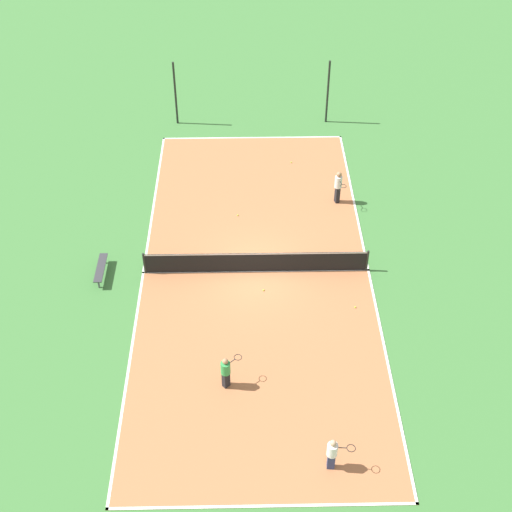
{
  "coord_description": "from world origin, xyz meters",
  "views": [
    {
      "loc": [
        -0.44,
        -23.48,
        20.86
      ],
      "look_at": [
        0.0,
        0.0,
        0.9
      ],
      "focal_mm": 50.0,
      "sensor_mm": 36.0,
      "label": 1
    }
  ],
  "objects_px": {
    "bench": "(101,268)",
    "fence_post_back_right": "(328,92)",
    "tennis_ball_left_sideline": "(264,290)",
    "player_far_white": "(338,185)",
    "tennis_ball_near_net": "(291,162)",
    "tennis_ball_midcourt": "(238,215)",
    "player_far_green": "(226,371)",
    "tennis_ball_far_baseline": "(355,307)",
    "player_near_white": "(332,453)",
    "fence_post_back_left": "(175,93)",
    "tennis_net": "(256,262)"
  },
  "relations": [
    {
      "from": "player_far_green",
      "to": "fence_post_back_right",
      "type": "relative_size",
      "value": 0.39
    },
    {
      "from": "bench",
      "to": "tennis_ball_far_baseline",
      "type": "distance_m",
      "value": 11.09
    },
    {
      "from": "bench",
      "to": "player_far_white",
      "type": "relative_size",
      "value": 1.09
    },
    {
      "from": "bench",
      "to": "tennis_ball_far_baseline",
      "type": "xyz_separation_m",
      "value": [
        10.85,
        -2.28,
        -0.34
      ]
    },
    {
      "from": "tennis_net",
      "to": "bench",
      "type": "relative_size",
      "value": 5.16
    },
    {
      "from": "player_near_white",
      "to": "player_far_white",
      "type": "bearing_deg",
      "value": 87.16
    },
    {
      "from": "fence_post_back_right",
      "to": "tennis_ball_midcourt",
      "type": "bearing_deg",
      "value": -119.58
    },
    {
      "from": "player_far_green",
      "to": "tennis_ball_left_sideline",
      "type": "relative_size",
      "value": 21.47
    },
    {
      "from": "tennis_net",
      "to": "player_near_white",
      "type": "distance_m",
      "value": 10.2
    },
    {
      "from": "tennis_ball_near_net",
      "to": "tennis_net",
      "type": "bearing_deg",
      "value": -103.25
    },
    {
      "from": "tennis_ball_left_sideline",
      "to": "player_far_white",
      "type": "bearing_deg",
      "value": 59.17
    },
    {
      "from": "bench",
      "to": "player_near_white",
      "type": "relative_size",
      "value": 1.31
    },
    {
      "from": "bench",
      "to": "fence_post_back_right",
      "type": "height_order",
      "value": "fence_post_back_right"
    },
    {
      "from": "bench",
      "to": "player_far_white",
      "type": "distance_m",
      "value": 12.07
    },
    {
      "from": "tennis_ball_near_net",
      "to": "tennis_ball_left_sideline",
      "type": "bearing_deg",
      "value": -99.95
    },
    {
      "from": "tennis_ball_near_net",
      "to": "tennis_ball_midcourt",
      "type": "relative_size",
      "value": 1.0
    },
    {
      "from": "player_far_green",
      "to": "player_near_white",
      "type": "xyz_separation_m",
      "value": [
        3.54,
        -3.54,
        -0.0
      ]
    },
    {
      "from": "player_far_green",
      "to": "player_near_white",
      "type": "relative_size",
      "value": 1.0
    },
    {
      "from": "tennis_ball_left_sideline",
      "to": "tennis_ball_near_net",
      "type": "bearing_deg",
      "value": 80.05
    },
    {
      "from": "tennis_net",
      "to": "player_far_white",
      "type": "bearing_deg",
      "value": 51.25
    },
    {
      "from": "tennis_ball_midcourt",
      "to": "fence_post_back_right",
      "type": "xyz_separation_m",
      "value": [
        5.11,
        9.01,
        1.82
      ]
    },
    {
      "from": "player_far_white",
      "to": "tennis_ball_midcourt",
      "type": "distance_m",
      "value": 5.12
    },
    {
      "from": "bench",
      "to": "player_near_white",
      "type": "distance_m",
      "value": 13.39
    },
    {
      "from": "fence_post_back_left",
      "to": "tennis_net",
      "type": "bearing_deg",
      "value": -71.78
    },
    {
      "from": "bench",
      "to": "player_far_green",
      "type": "height_order",
      "value": "player_far_green"
    },
    {
      "from": "tennis_ball_midcourt",
      "to": "fence_post_back_right",
      "type": "height_order",
      "value": "fence_post_back_right"
    },
    {
      "from": "player_far_green",
      "to": "tennis_ball_far_baseline",
      "type": "bearing_deg",
      "value": -3.88
    },
    {
      "from": "fence_post_back_right",
      "to": "tennis_net",
      "type": "bearing_deg",
      "value": -108.22
    },
    {
      "from": "player_far_green",
      "to": "tennis_ball_midcourt",
      "type": "relative_size",
      "value": 21.47
    },
    {
      "from": "tennis_ball_far_baseline",
      "to": "fence_post_back_left",
      "type": "relative_size",
      "value": 0.02
    },
    {
      "from": "tennis_ball_far_baseline",
      "to": "fence_post_back_right",
      "type": "bearing_deg",
      "value": 89.2
    },
    {
      "from": "tennis_net",
      "to": "tennis_ball_far_baseline",
      "type": "distance_m",
      "value": 4.75
    },
    {
      "from": "bench",
      "to": "player_near_white",
      "type": "bearing_deg",
      "value": -137.26
    },
    {
      "from": "player_far_white",
      "to": "tennis_net",
      "type": "bearing_deg",
      "value": -54.3
    },
    {
      "from": "player_near_white",
      "to": "fence_post_back_right",
      "type": "bearing_deg",
      "value": 89.01
    },
    {
      "from": "player_far_green",
      "to": "player_far_white",
      "type": "relative_size",
      "value": 0.83
    },
    {
      "from": "player_far_white",
      "to": "tennis_ball_left_sideline",
      "type": "relative_size",
      "value": 25.75
    },
    {
      "from": "bench",
      "to": "fence_post_back_left",
      "type": "distance_m",
      "value": 13.48
    },
    {
      "from": "bench",
      "to": "tennis_net",
      "type": "bearing_deg",
      "value": -89.16
    },
    {
      "from": "tennis_net",
      "to": "tennis_ball_midcourt",
      "type": "xyz_separation_m",
      "value": [
        -0.81,
        4.06,
        -0.51
      ]
    },
    {
      "from": "player_near_white",
      "to": "tennis_ball_midcourt",
      "type": "bearing_deg",
      "value": 106.55
    },
    {
      "from": "tennis_net",
      "to": "tennis_ball_midcourt",
      "type": "distance_m",
      "value": 4.17
    },
    {
      "from": "fence_post_back_left",
      "to": "player_far_green",
      "type": "bearing_deg",
      "value": -81.0
    },
    {
      "from": "tennis_ball_near_net",
      "to": "tennis_ball_far_baseline",
      "type": "height_order",
      "value": "same"
    },
    {
      "from": "player_near_white",
      "to": "tennis_ball_far_baseline",
      "type": "bearing_deg",
      "value": 80.78
    },
    {
      "from": "fence_post_back_left",
      "to": "player_near_white",
      "type": "bearing_deg",
      "value": -73.94
    },
    {
      "from": "bench",
      "to": "fence_post_back_left",
      "type": "xyz_separation_m",
      "value": [
        2.46,
        13.17,
        1.49
      ]
    },
    {
      "from": "player_near_white",
      "to": "tennis_ball_near_net",
      "type": "distance_m",
      "value": 18.64
    },
    {
      "from": "player_far_white",
      "to": "tennis_ball_far_baseline",
      "type": "xyz_separation_m",
      "value": [
        -0.02,
        -7.49,
        -0.98
      ]
    },
    {
      "from": "player_near_white",
      "to": "fence_post_back_left",
      "type": "bearing_deg",
      "value": 109.99
    }
  ]
}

